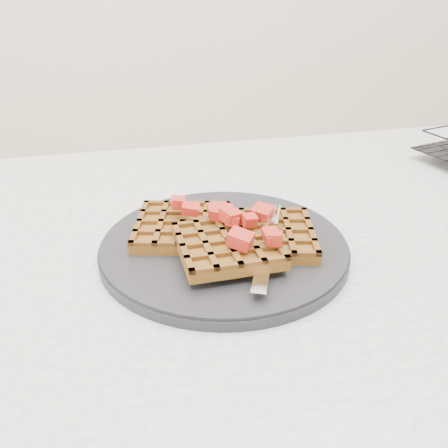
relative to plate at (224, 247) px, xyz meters
name	(u,v)px	position (x,y,z in m)	size (l,w,h in m)	color
table	(322,300)	(0.15, 0.02, -0.12)	(1.20, 0.80, 0.75)	silver
plate	(224,247)	(0.00, 0.00, 0.00)	(0.31, 0.31, 0.02)	black
waffles	(225,235)	(0.00, 0.00, 0.02)	(0.24, 0.20, 0.03)	brown
strawberry_pile	(224,214)	(0.00, 0.00, 0.05)	(0.15, 0.15, 0.02)	maroon
fork	(267,248)	(0.04, -0.04, 0.02)	(0.02, 0.18, 0.02)	silver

